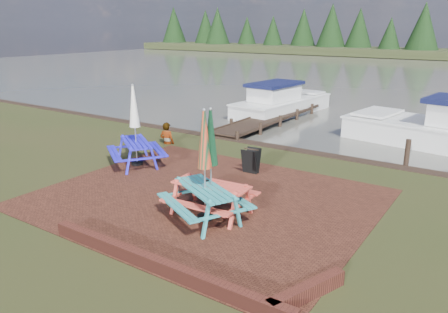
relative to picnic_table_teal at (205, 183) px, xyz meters
name	(u,v)px	position (x,y,z in m)	size (l,w,h in m)	color
ground	(183,211)	(-0.82, 0.10, -0.98)	(120.00, 120.00, 0.00)	black
paving	(205,198)	(-0.82, 1.10, -0.97)	(9.00, 7.50, 0.02)	#381A11
brick_wall	(190,271)	(1.33, -2.32, -0.83)	(6.21, 1.79, 0.30)	#4C1E16
water	(432,77)	(-0.82, 37.10, -0.98)	(120.00, 60.00, 0.02)	#424038
picnic_table_teal	(205,183)	(0.00, 0.00, 0.00)	(2.61, 2.51, 2.80)	teal
picnic_table_red	(211,179)	(-0.05, 0.33, -0.01)	(2.10, 1.89, 2.76)	#D44536
picnic_table_blue	(136,138)	(-4.62, 2.27, 0.00)	(2.67, 2.61, 2.79)	#211CD4
chalkboard	(251,161)	(-0.86, 3.72, -0.55)	(0.52, 0.51, 0.83)	black
jetty	(269,118)	(-4.32, 11.37, -0.87)	(1.76, 9.08, 1.00)	black
boat_jetty	(281,104)	(-5.02, 14.11, -0.57)	(3.15, 7.27, 2.04)	silver
person	(166,123)	(-5.64, 5.04, -0.10)	(0.64, 0.42, 1.76)	gray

